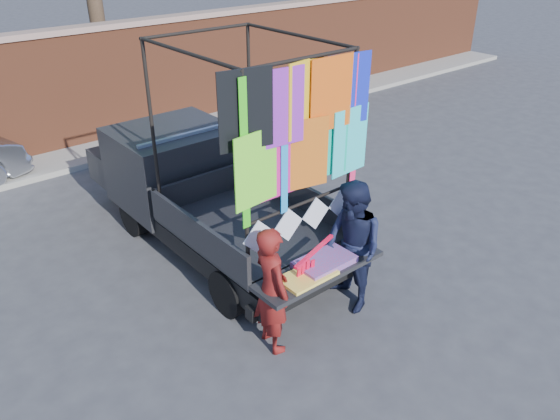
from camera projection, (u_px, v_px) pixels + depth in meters
ground at (292, 278)px, 7.90m from camera, size 90.00×90.00×0.00m
brick_wall at (85, 87)px, 12.02m from camera, size 30.00×0.45×2.61m
curb at (107, 150)px, 12.14m from camera, size 30.00×1.20×0.12m
pickup_truck at (192, 187)px, 8.66m from camera, size 2.10×5.27×3.32m
woman at (272, 290)px, 6.31m from camera, size 0.48×0.65×1.63m
man at (352, 247)px, 6.97m from camera, size 0.86×1.00×1.79m
streamer_bundle at (309, 267)px, 6.55m from camera, size 0.84×0.29×0.60m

